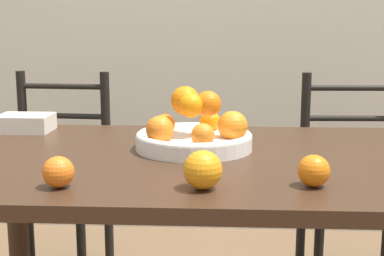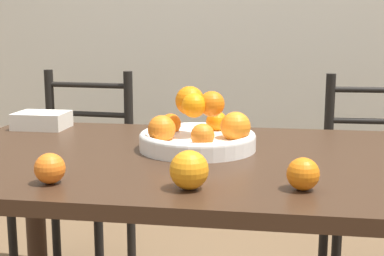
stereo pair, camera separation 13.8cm
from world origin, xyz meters
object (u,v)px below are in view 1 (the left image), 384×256
(chair_right, at_px, (356,188))
(book_stack, at_px, (25,123))
(chair_left, at_px, (54,183))
(orange_loose_0, at_px, (58,172))
(orange_loose_2, at_px, (203,170))
(fruit_bowl, at_px, (195,133))
(orange_loose_1, at_px, (314,171))

(chair_right, relative_size, book_stack, 5.43)
(chair_left, relative_size, book_stack, 5.43)
(orange_loose_0, distance_m, chair_left, 1.18)
(orange_loose_0, bearing_deg, book_stack, 115.85)
(orange_loose_2, relative_size, book_stack, 0.49)
(orange_loose_0, distance_m, book_stack, 0.68)
(chair_right, bearing_deg, chair_left, 178.07)
(chair_left, distance_m, book_stack, 0.57)
(fruit_bowl, distance_m, book_stack, 0.61)
(orange_loose_0, distance_m, chair_right, 1.44)
(orange_loose_2, distance_m, book_stack, 0.86)
(chair_right, height_order, book_stack, chair_right)
(orange_loose_2, bearing_deg, orange_loose_0, -178.82)
(orange_loose_1, relative_size, book_stack, 0.40)
(orange_loose_0, height_order, chair_left, chair_left)
(fruit_bowl, distance_m, orange_loose_1, 0.44)
(orange_loose_0, relative_size, orange_loose_1, 0.98)
(orange_loose_2, xyz_separation_m, chair_left, (-0.66, 1.06, -0.35))
(chair_left, bearing_deg, fruit_bowl, -43.02)
(chair_left, distance_m, chair_right, 1.26)
(orange_loose_1, distance_m, chair_right, 1.15)
(orange_loose_0, relative_size, chair_right, 0.07)
(chair_left, bearing_deg, orange_loose_0, -66.67)
(orange_loose_1, height_order, chair_right, chair_right)
(orange_loose_0, xyz_separation_m, orange_loose_2, (0.30, 0.01, 0.01))
(orange_loose_1, bearing_deg, fruit_bowl, 128.31)
(fruit_bowl, xyz_separation_m, orange_loose_1, (0.27, -0.34, -0.01))
(chair_right, bearing_deg, fruit_bowl, -134.13)
(orange_loose_2, distance_m, chair_left, 1.30)
(orange_loose_2, xyz_separation_m, chair_right, (0.59, 1.06, -0.35))
(book_stack, bearing_deg, chair_right, 20.88)
(fruit_bowl, relative_size, orange_loose_1, 4.70)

